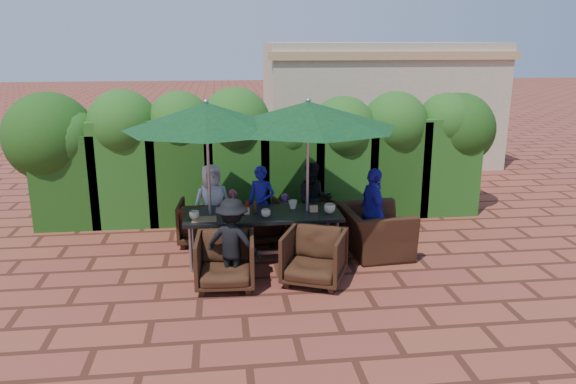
{
  "coord_description": "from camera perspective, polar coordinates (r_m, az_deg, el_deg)",
  "views": [
    {
      "loc": [
        -0.78,
        -7.91,
        3.27
      ],
      "look_at": [
        0.23,
        0.4,
        0.99
      ],
      "focal_mm": 35.0,
      "sensor_mm": 36.0,
      "label": 1
    }
  ],
  "objects": [
    {
      "name": "cup_e",
      "position": [
        8.46,
        4.26,
        -1.68
      ],
      "size": [
        0.17,
        0.17,
        0.14
      ],
      "primitive_type": "imported",
      "color": "beige",
      "rests_on": "dining_table"
    },
    {
      "name": "dining_table",
      "position": [
        8.47,
        -2.58,
        -2.65
      ],
      "size": [
        2.34,
        0.9,
        0.75
      ],
      "color": "black",
      "rests_on": "ground"
    },
    {
      "name": "pedestrian_b",
      "position": [
        13.13,
        8.36,
        4.1
      ],
      "size": [
        0.81,
        0.57,
        1.55
      ],
      "primitive_type": "imported",
      "rotation": [
        0.0,
        0.0,
        3.31
      ],
      "color": "#E45073",
      "rests_on": "ground"
    },
    {
      "name": "serving_tray",
      "position": [
        8.21,
        -8.51,
        -2.76
      ],
      "size": [
        0.35,
        0.25,
        0.02
      ],
      "primitive_type": "cube",
      "color": "olive",
      "rests_on": "dining_table"
    },
    {
      "name": "umbrella_left",
      "position": [
        8.16,
        -8.28,
        7.61
      ],
      "size": [
        2.42,
        2.42,
        2.46
      ],
      "color": "gray",
      "rests_on": "ground"
    },
    {
      "name": "hedge_wall",
      "position": [
        10.43,
        -3.45,
        4.55
      ],
      "size": [
        9.1,
        1.6,
        2.46
      ],
      "color": "#1A360E",
      "rests_on": "ground"
    },
    {
      "name": "chair_far_left",
      "position": [
        9.39,
        -8.64,
        -2.77
      ],
      "size": [
        0.82,
        0.78,
        0.8
      ],
      "primitive_type": "imported",
      "rotation": [
        0.0,
        0.0,
        3.07
      ],
      "color": "black",
      "rests_on": "ground"
    },
    {
      "name": "child_right",
      "position": [
        9.61,
        -0.28,
        -2.34
      ],
      "size": [
        0.29,
        0.25,
        0.74
      ],
      "primitive_type": "imported",
      "rotation": [
        0.0,
        0.0,
        -0.14
      ],
      "color": "purple",
      "rests_on": "ground"
    },
    {
      "name": "sauce_bottle",
      "position": [
        8.47,
        -3.36,
        -1.52
      ],
      "size": [
        0.04,
        0.04,
        0.17
      ],
      "primitive_type": "cylinder",
      "color": "#4C230C",
      "rests_on": "dining_table"
    },
    {
      "name": "adult_far_mid",
      "position": [
        9.33,
        -2.73,
        -1.21
      ],
      "size": [
        0.56,
        0.52,
        1.27
      ],
      "primitive_type": "imported",
      "rotation": [
        0.0,
        0.0,
        -0.39
      ],
      "color": "#201EA4",
      "rests_on": "ground"
    },
    {
      "name": "chair_far_mid",
      "position": [
        9.37,
        -2.85,
        -2.8
      ],
      "size": [
        0.86,
        0.83,
        0.75
      ],
      "primitive_type": "imported",
      "rotation": [
        0.0,
        0.0,
        3.36
      ],
      "color": "black",
      "rests_on": "ground"
    },
    {
      "name": "number_block_left",
      "position": [
        8.4,
        -4.34,
        -1.93
      ],
      "size": [
        0.12,
        0.06,
        0.1
      ],
      "primitive_type": "cube",
      "color": "tan",
      "rests_on": "dining_table"
    },
    {
      "name": "cup_b",
      "position": [
        8.49,
        -6.18,
        -1.72
      ],
      "size": [
        0.13,
        0.13,
        0.12
      ],
      "primitive_type": "imported",
      "color": "beige",
      "rests_on": "dining_table"
    },
    {
      "name": "umbrella_right",
      "position": [
        8.24,
        2.05,
        7.84
      ],
      "size": [
        2.67,
        2.67,
        2.46
      ],
      "color": "gray",
      "rests_on": "ground"
    },
    {
      "name": "cup_c",
      "position": [
        8.26,
        -2.26,
        -2.15
      ],
      "size": [
        0.14,
        0.14,
        0.11
      ],
      "primitive_type": "imported",
      "color": "beige",
      "rests_on": "dining_table"
    },
    {
      "name": "adult_near_left",
      "position": [
        7.66,
        -5.66,
        -5.13
      ],
      "size": [
        0.87,
        0.65,
        1.23
      ],
      "primitive_type": "imported",
      "rotation": [
        0.0,
        0.0,
        2.73
      ],
      "color": "black",
      "rests_on": "ground"
    },
    {
      "name": "chair_far_right",
      "position": [
        9.56,
        2.77,
        -2.54
      ],
      "size": [
        0.9,
        0.88,
        0.72
      ],
      "primitive_type": "imported",
      "rotation": [
        0.0,
        0.0,
        3.56
      ],
      "color": "black",
      "rests_on": "ground"
    },
    {
      "name": "chair_near_left",
      "position": [
        7.7,
        -6.39,
        -6.75
      ],
      "size": [
        0.82,
        0.77,
        0.81
      ],
      "primitive_type": "imported",
      "rotation": [
        0.0,
        0.0,
        -0.05
      ],
      "color": "black",
      "rests_on": "ground"
    },
    {
      "name": "number_block_right",
      "position": [
        8.5,
        2.62,
        -1.7
      ],
      "size": [
        0.12,
        0.06,
        0.1
      ],
      "primitive_type": "cube",
      "color": "tan",
      "rests_on": "dining_table"
    },
    {
      "name": "adult_end_right",
      "position": [
        8.8,
        8.64,
        -2.0
      ],
      "size": [
        0.48,
        0.85,
        1.38
      ],
      "primitive_type": "imported",
      "rotation": [
        0.0,
        0.0,
        1.66
      ],
      "color": "#201EA4",
      "rests_on": "ground"
    },
    {
      "name": "building",
      "position": [
        15.6,
        9.14,
        8.9
      ],
      "size": [
        6.2,
        3.08,
        3.2
      ],
      "color": "#C9B495",
      "rests_on": "ground"
    },
    {
      "name": "adult_far_right",
      "position": [
        9.52,
        2.63,
        -0.81
      ],
      "size": [
        0.63,
        0.4,
        1.29
      ],
      "primitive_type": "imported",
      "rotation": [
        0.0,
        0.0,
        -0.03
      ],
      "color": "black",
      "rests_on": "ground"
    },
    {
      "name": "child_left",
      "position": [
        9.49,
        -5.55,
        -2.29
      ],
      "size": [
        0.34,
        0.29,
        0.86
      ],
      "primitive_type": "imported",
      "rotation": [
        0.0,
        0.0,
        -0.15
      ],
      "color": "#E45073",
      "rests_on": "ground"
    },
    {
      "name": "chair_end_right",
      "position": [
        8.88,
        8.86,
        -3.18
      ],
      "size": [
        0.82,
        1.18,
        0.99
      ],
      "primitive_type": "imported",
      "rotation": [
        0.0,
        0.0,
        1.65
      ],
      "color": "black",
      "rests_on": "ground"
    },
    {
      "name": "cup_a",
      "position": [
        8.27,
        -9.49,
        -2.32
      ],
      "size": [
        0.15,
        0.15,
        0.12
      ],
      "primitive_type": "imported",
      "color": "beige",
      "rests_on": "dining_table"
    },
    {
      "name": "cup_d",
      "position": [
        8.65,
        0.5,
        -1.27
      ],
      "size": [
        0.14,
        0.14,
        0.13
      ],
      "primitive_type": "imported",
      "color": "beige",
      "rests_on": "dining_table"
    },
    {
      "name": "pedestrian_c",
      "position": [
        13.21,
        11.11,
        4.48
      ],
      "size": [
        1.2,
        0.71,
        1.75
      ],
      "primitive_type": "imported",
      "rotation": [
        0.0,
        0.0,
        2.96
      ],
      "color": "gray",
      "rests_on": "ground"
    },
    {
      "name": "adult_far_left",
      "position": [
        9.34,
        -7.71,
        -1.16
      ],
      "size": [
        0.73,
        0.55,
        1.32
      ],
      "primitive_type": "imported",
      "rotation": [
        0.0,
        0.0,
        0.28
      ],
      "color": "silver",
      "rests_on": "ground"
    },
    {
      "name": "ground",
      "position": [
        8.6,
        -1.23,
        -7.14
      ],
      "size": [
        80.0,
        80.0,
        0.0
      ],
      "primitive_type": "plane",
      "color": "brown",
      "rests_on": "ground"
    },
    {
      "name": "chair_near_right",
      "position": [
        7.78,
        2.68,
        -6.36
      ],
      "size": [
        1.03,
        1.0,
        0.82
      ],
      "primitive_type": "imported",
      "rotation": [
        0.0,
        0.0,
        -0.4
      ],
      "color": "black",
      "rests_on": "ground"
    },
    {
      "name": "ketchup_bottle",
      "position": [
        8.49,
        -4.15,
        -1.5
      ],
      "size": [
        0.04,
        0.04,
        0.17
      ],
      "primitive_type": "cylinder",
      "color": "#B20C0A",
      "rests_on": "dining_table"
    },
    {
      "name": "pedestrian_a",
      "position": [
        12.62,
        4.71,
        3.99
      ],
      "size": [
        1.49,
        1.47,
        1.65
      ],
      "primitive_type": "imported",
      "rotation": [
        0.0,
        0.0,
        2.37
      ],
      "color": "green",
      "rests_on": "ground"
    }
  ]
}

